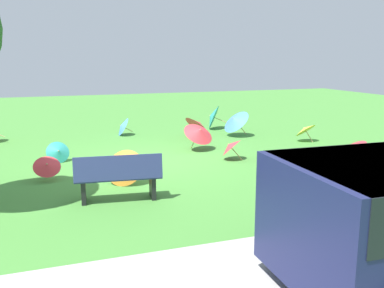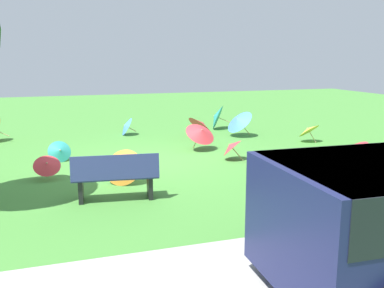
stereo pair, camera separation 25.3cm
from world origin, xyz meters
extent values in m
plane|color=#478C38|center=(0.00, 0.00, 0.00)|extent=(40.00, 40.00, 0.00)
cylinder|color=black|center=(-0.52, 6.11, 0.38)|extent=(0.77, 0.25, 0.76)
cube|color=navy|center=(1.32, 2.84, 0.45)|extent=(1.64, 0.63, 0.05)
cube|color=navy|center=(1.34, 3.04, 0.68)|extent=(1.60, 0.30, 0.45)
cube|color=black|center=(1.95, 2.76, 0.23)|extent=(0.13, 0.41, 0.45)
cube|color=black|center=(0.68, 2.91, 0.23)|extent=(0.13, 0.41, 0.45)
cylinder|color=tan|center=(-3.07, 3.12, 0.19)|extent=(0.06, 0.43, 0.31)
cone|color=pink|center=(-3.05, 3.39, 0.38)|extent=(0.87, 0.66, 0.76)
sphere|color=tan|center=(-3.04, 3.45, 0.42)|extent=(0.04, 0.05, 0.05)
cylinder|color=tan|center=(-2.16, 0.69, 0.16)|extent=(0.26, 0.20, 0.32)
cone|color=#D8383F|center=(-2.01, 0.57, 0.36)|extent=(0.81, 0.83, 0.53)
sphere|color=tan|center=(-1.97, 0.55, 0.41)|extent=(0.06, 0.06, 0.05)
cylinder|color=tan|center=(-4.60, 2.33, 0.22)|extent=(0.30, 0.13, 0.43)
cone|color=#D8383F|center=(-4.43, 2.26, 0.49)|extent=(0.93, 0.96, 0.56)
sphere|color=tan|center=(-4.39, 2.25, 0.55)|extent=(0.06, 0.05, 0.05)
cylinder|color=tan|center=(2.27, -0.79, 0.17)|extent=(0.08, 0.29, 0.18)
cone|color=teal|center=(2.23, -0.60, 0.28)|extent=(0.64, 0.49, 0.56)
sphere|color=tan|center=(2.23, -0.55, 0.31)|extent=(0.04, 0.05, 0.05)
cylinder|color=tan|center=(0.87, 1.63, 0.19)|extent=(0.30, 0.41, 0.33)
cone|color=orange|center=(1.04, 1.88, 0.39)|extent=(1.01, 0.96, 0.78)
sphere|color=tan|center=(1.09, 1.94, 0.44)|extent=(0.06, 0.06, 0.05)
cylinder|color=tan|center=(-3.73, -3.94, 0.32)|extent=(0.51, 0.30, 0.24)
cone|color=teal|center=(-3.41, -4.11, 0.46)|extent=(0.88, 1.05, 0.92)
sphere|color=tan|center=(-3.35, -4.15, 0.49)|extent=(0.06, 0.05, 0.05)
cylinder|color=tan|center=(-2.09, -2.55, 0.20)|extent=(0.35, 0.11, 0.39)
cone|color=#D8383F|center=(-2.31, -2.60, 0.45)|extent=(0.99, 1.08, 0.74)
sphere|color=tan|center=(-2.37, -2.62, 0.51)|extent=(0.06, 0.05, 0.05)
cylinder|color=tan|center=(-5.36, -0.76, 0.18)|extent=(0.16, 0.24, 0.36)
cone|color=yellow|center=(-5.27, -0.89, 0.39)|extent=(0.91, 0.89, 0.50)
sphere|color=tan|center=(-5.26, -0.92, 0.43)|extent=(0.06, 0.06, 0.05)
cylinder|color=tan|center=(-0.21, -3.87, 0.20)|extent=(0.32, 0.04, 0.20)
cone|color=#4C8CE5|center=(-0.01, -3.88, 0.31)|extent=(0.45, 0.68, 0.63)
sphere|color=tan|center=(0.04, -3.89, 0.34)|extent=(0.05, 0.04, 0.05)
cylinder|color=tan|center=(-3.84, -2.50, 0.24)|extent=(0.45, 0.11, 0.49)
cone|color=#4C8CE5|center=(-3.56, -2.45, 0.55)|extent=(0.98, 1.08, 0.78)
sphere|color=tan|center=(-3.50, -2.43, 0.62)|extent=(0.06, 0.04, 0.05)
cylinder|color=tan|center=(-1.58, -0.94, 0.24)|extent=(0.13, 0.33, 0.47)
cone|color=#D8383F|center=(-1.64, -0.74, 0.54)|extent=(1.06, 1.03, 0.65)
sphere|color=tan|center=(-1.66, -0.69, 0.62)|extent=(0.05, 0.06, 0.05)
cylinder|color=tan|center=(2.55, 0.91, 0.16)|extent=(0.04, 0.26, 0.32)
cone|color=#D8383F|center=(2.54, 1.06, 0.35)|extent=(0.61, 0.54, 0.44)
sphere|color=tan|center=(2.54, 1.09, 0.39)|extent=(0.04, 0.05, 0.05)
camera|label=1|loc=(2.64, 10.66, 2.66)|focal=40.62mm
camera|label=2|loc=(2.40, 10.74, 2.66)|focal=40.62mm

